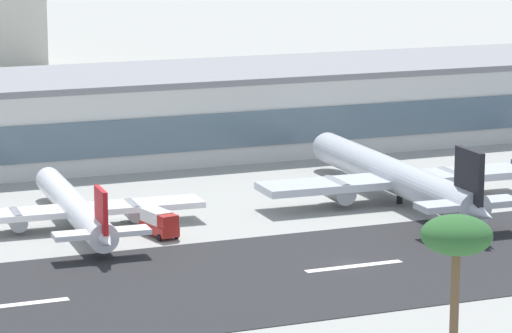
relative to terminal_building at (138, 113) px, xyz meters
name	(u,v)px	position (x,y,z in m)	size (l,w,h in m)	color
ground_plane	(350,265)	(2.32, -74.23, -6.76)	(1400.00, 1400.00, 0.00)	#9E9E99
runway_strip	(354,267)	(2.32, -75.07, -6.72)	(800.00, 33.15, 0.08)	#262628
runway_centreline_dash_3	(12,305)	(-36.83, -75.07, -6.68)	(12.00, 1.20, 0.01)	white
runway_centreline_dash_4	(354,266)	(2.35, -75.07, -6.68)	(12.00, 1.20, 0.01)	white
terminal_building	(138,113)	(0.00, 0.00, 0.00)	(200.01, 30.38, 13.52)	silver
airliner_red_tail_gate_1	(76,209)	(-22.50, -46.29, -4.11)	(33.45, 40.01, 8.35)	white
airliner_black_tail_gate_2	(399,179)	(22.40, -48.33, -3.29)	(39.33, 52.26, 10.90)	silver
service_box_truck_1	(159,223)	(-13.82, -53.48, -4.98)	(3.63, 6.35, 3.25)	#B2231E
palm_tree_0	(456,241)	(-9.17, -116.33, 7.34)	(5.81, 5.81, 16.19)	brown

